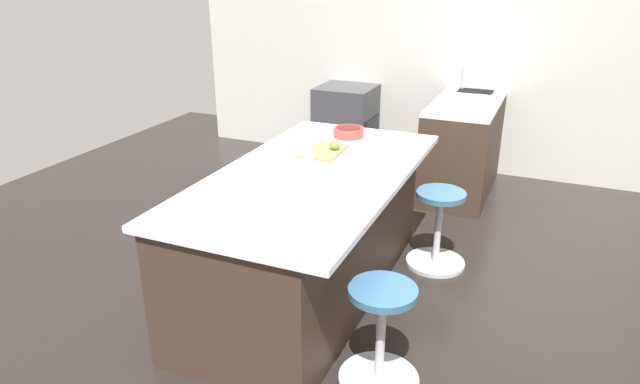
% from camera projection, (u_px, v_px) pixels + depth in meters
% --- Properties ---
extents(ground_plane, '(7.79, 7.79, 0.00)m').
position_uv_depth(ground_plane, '(331.00, 295.00, 3.90)').
color(ground_plane, black).
extents(interior_partition_left, '(0.15, 5.58, 2.97)m').
position_uv_depth(interior_partition_left, '(440.00, 28.00, 5.89)').
color(interior_partition_left, beige).
rests_on(interior_partition_left, ground_plane).
extents(sink_cabinet, '(2.00, 0.60, 1.18)m').
position_uv_depth(sink_cabinet, '(469.00, 137.00, 5.82)').
color(sink_cabinet, '#38281E').
rests_on(sink_cabinet, ground_plane).
extents(oven_range, '(0.60, 0.61, 0.87)m').
position_uv_depth(oven_range, '(346.00, 125.00, 6.32)').
color(oven_range, '#38383D').
rests_on(oven_range, ground_plane).
extents(kitchen_island, '(2.23, 1.14, 0.88)m').
position_uv_depth(kitchen_island, '(307.00, 232.00, 3.80)').
color(kitchen_island, '#38281E').
rests_on(kitchen_island, ground_plane).
extents(stool_by_window, '(0.44, 0.44, 0.59)m').
position_uv_depth(stool_by_window, '(438.00, 231.00, 4.20)').
color(stool_by_window, '#B7B7BC').
rests_on(stool_by_window, ground_plane).
extents(stool_middle, '(0.44, 0.44, 0.59)m').
position_uv_depth(stool_middle, '(380.00, 339.00, 3.00)').
color(stool_middle, '#B7B7BC').
rests_on(stool_middle, ground_plane).
extents(cutting_board, '(0.36, 0.24, 0.02)m').
position_uv_depth(cutting_board, '(324.00, 152.00, 3.96)').
color(cutting_board, olive).
rests_on(cutting_board, kitchen_island).
extents(apple_green, '(0.07, 0.07, 0.07)m').
position_uv_depth(apple_green, '(335.00, 145.00, 3.97)').
color(apple_green, '#609E2D').
rests_on(apple_green, cutting_board).
extents(water_bottle, '(0.06, 0.06, 0.31)m').
position_uv_depth(water_bottle, '(308.00, 170.00, 3.29)').
color(water_bottle, silver).
rests_on(water_bottle, kitchen_island).
extents(fruit_bowl, '(0.23, 0.23, 0.07)m').
position_uv_depth(fruit_bowl, '(349.00, 132.00, 4.33)').
color(fruit_bowl, '#993833').
rests_on(fruit_bowl, kitchen_island).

